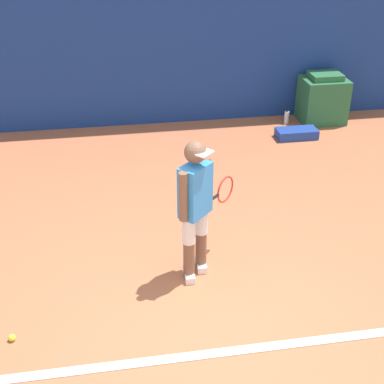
{
  "coord_description": "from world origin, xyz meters",
  "views": [
    {
      "loc": [
        -0.78,
        -3.66,
        3.63
      ],
      "look_at": [
        0.01,
        1.11,
        0.9
      ],
      "focal_mm": 50.0,
      "sensor_mm": 36.0,
      "label": 1
    }
  ],
  "objects": [
    {
      "name": "covered_chair",
      "position": [
        2.98,
        4.9,
        0.42
      ],
      "size": [
        0.77,
        0.63,
        0.88
      ],
      "color": "#28663D",
      "rests_on": "ground_plane"
    },
    {
      "name": "water_bottle",
      "position": [
        2.34,
        4.89,
        0.12
      ],
      "size": [
        0.08,
        0.08,
        0.25
      ],
      "color": "white",
      "rests_on": "ground_plane"
    },
    {
      "name": "tennis_player",
      "position": [
        0.02,
        0.92,
        0.86
      ],
      "size": [
        0.71,
        0.71,
        1.56
      ],
      "rotation": [
        0.0,
        0.0,
        0.78
      ],
      "color": "brown",
      "rests_on": "ground_plane"
    },
    {
      "name": "ground_plane",
      "position": [
        0.0,
        0.0,
        0.0
      ],
      "size": [
        24.0,
        24.0,
        0.0
      ],
      "primitive_type": "plane",
      "color": "#B76642"
    },
    {
      "name": "back_wall",
      "position": [
        0.0,
        5.32,
        1.44
      ],
      "size": [
        24.0,
        0.1,
        2.88
      ],
      "color": "navy",
      "rests_on": "ground_plane"
    },
    {
      "name": "equipment_bag",
      "position": [
        2.3,
        4.24,
        0.08
      ],
      "size": [
        0.68,
        0.33,
        0.15
      ],
      "color": "#1E3D99",
      "rests_on": "ground_plane"
    },
    {
      "name": "court_baseline",
      "position": [
        0.0,
        -0.27,
        0.01
      ],
      "size": [
        21.6,
        0.1,
        0.01
      ],
      "color": "white",
      "rests_on": "ground_plane"
    },
    {
      "name": "tennis_ball",
      "position": [
        -1.83,
        0.19,
        0.03
      ],
      "size": [
        0.07,
        0.07,
        0.07
      ],
      "color": "#D1E533",
      "rests_on": "ground_plane"
    }
  ]
}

